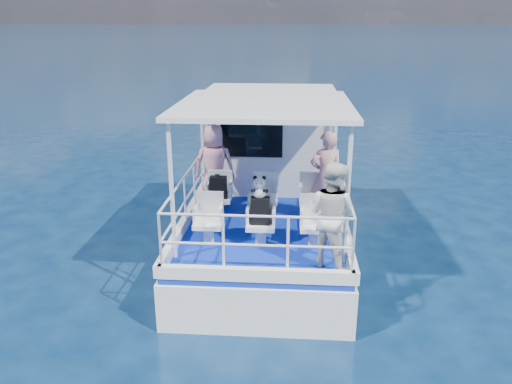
{
  "coord_description": "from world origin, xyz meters",
  "views": [
    {
      "loc": [
        0.48,
        -8.89,
        4.5
      ],
      "look_at": [
        -0.13,
        -0.4,
        1.59
      ],
      "focal_mm": 35.0,
      "sensor_mm": 36.0,
      "label": 1
    }
  ],
  "objects_px": {
    "passenger_port_fwd": "(214,166)",
    "panda": "(259,187)",
    "passenger_stbd_aft": "(332,215)",
    "backpack_center": "(260,211)"
  },
  "relations": [
    {
      "from": "passenger_port_fwd",
      "to": "panda",
      "type": "xyz_separation_m",
      "value": [
        1.04,
        -1.91,
        0.2
      ]
    },
    {
      "from": "panda",
      "to": "backpack_center",
      "type": "bearing_deg",
      "value": 24.51
    },
    {
      "from": "passenger_port_fwd",
      "to": "panda",
      "type": "distance_m",
      "value": 2.19
    },
    {
      "from": "backpack_center",
      "to": "panda",
      "type": "relative_size",
      "value": 1.23
    },
    {
      "from": "passenger_stbd_aft",
      "to": "panda",
      "type": "relative_size",
      "value": 4.43
    },
    {
      "from": "passenger_port_fwd",
      "to": "passenger_stbd_aft",
      "type": "bearing_deg",
      "value": 126.54
    },
    {
      "from": "passenger_stbd_aft",
      "to": "backpack_center",
      "type": "distance_m",
      "value": 1.34
    },
    {
      "from": "passenger_stbd_aft",
      "to": "backpack_center",
      "type": "height_order",
      "value": "passenger_stbd_aft"
    },
    {
      "from": "passenger_port_fwd",
      "to": "backpack_center",
      "type": "height_order",
      "value": "passenger_port_fwd"
    },
    {
      "from": "backpack_center",
      "to": "panda",
      "type": "distance_m",
      "value": 0.42
    }
  ]
}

